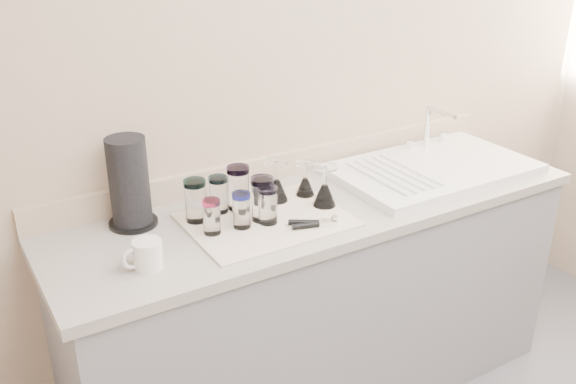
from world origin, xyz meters
TOP-DOWN VIEW (x-y plane):
  - counter_unit at (0.00, 1.20)m, footprint 2.06×0.62m
  - sink_unit at (0.55, 1.20)m, footprint 0.82×0.50m
  - dish_towel at (-0.26, 1.17)m, footprint 0.55×0.42m
  - tumbler_teal at (-0.47, 1.28)m, footprint 0.08×0.08m
  - tumbler_cyan at (-0.37, 1.31)m, footprint 0.07×0.07m
  - tumbler_purple at (-0.30, 1.29)m, footprint 0.08×0.08m
  - tumbler_magenta at (-0.46, 1.17)m, footprint 0.06×0.06m
  - tumbler_blue at (-0.36, 1.16)m, footprint 0.06×0.06m
  - tumbler_lavender at (-0.27, 1.17)m, footprint 0.08×0.08m
  - tumbler_extra at (-0.27, 1.14)m, footprint 0.07×0.07m
  - goblet_back_left at (-0.15, 1.28)m, footprint 0.09×0.09m
  - goblet_back_right at (-0.03, 1.27)m, footprint 0.07×0.07m
  - goblet_front_right at (-0.02, 1.16)m, footprint 0.09×0.09m
  - can_opener at (-0.15, 1.04)m, footprint 0.16×0.11m
  - white_mug at (-0.72, 1.08)m, footprint 0.13×0.09m
  - paper_towel_roll at (-0.67, 1.38)m, footprint 0.17×0.17m

SIDE VIEW (x-z plane):
  - counter_unit at x=0.00m, z-range 0.00..0.90m
  - dish_towel at x=-0.26m, z-range 0.90..0.91m
  - can_opener at x=-0.15m, z-range 0.91..0.93m
  - sink_unit at x=0.55m, z-range 0.81..1.03m
  - white_mug at x=-0.72m, z-range 0.90..0.99m
  - goblet_back_right at x=-0.03m, z-range 0.89..1.02m
  - goblet_front_right at x=-0.02m, z-range 0.88..1.04m
  - goblet_back_left at x=-0.15m, z-range 0.88..1.04m
  - tumbler_magenta at x=-0.46m, z-range 0.91..1.03m
  - tumbler_blue at x=-0.36m, z-range 0.91..1.03m
  - tumbler_extra at x=-0.27m, z-range 0.91..1.04m
  - tumbler_cyan at x=-0.37m, z-range 0.91..1.04m
  - tumbler_teal at x=-0.47m, z-range 0.91..1.06m
  - tumbler_lavender at x=-0.27m, z-range 0.91..1.07m
  - tumbler_purple at x=-0.30m, z-range 0.91..1.07m
  - paper_towel_roll at x=-0.67m, z-range 0.90..1.21m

